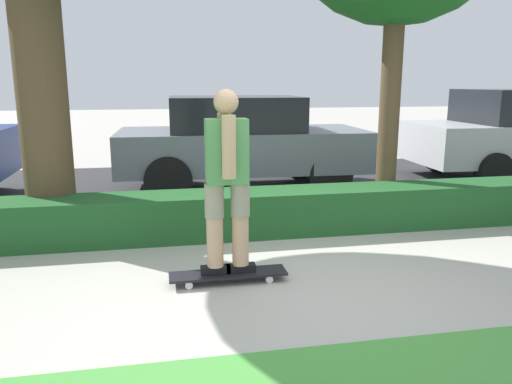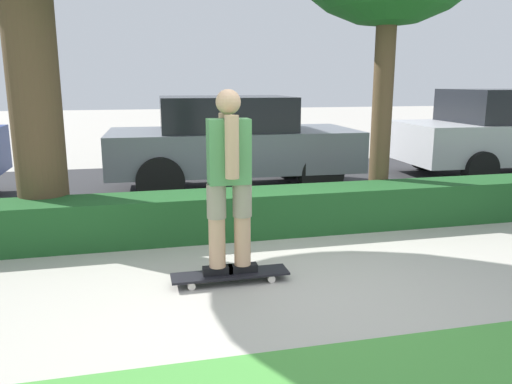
{
  "view_description": "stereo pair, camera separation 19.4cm",
  "coord_description": "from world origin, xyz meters",
  "views": [
    {
      "loc": [
        -1.09,
        -3.89,
        1.73
      ],
      "look_at": [
        -0.22,
        0.6,
        0.72
      ],
      "focal_mm": 35.0,
      "sensor_mm": 36.0,
      "label": 1
    },
    {
      "loc": [
        -1.28,
        -3.85,
        1.73
      ],
      "look_at": [
        -0.22,
        0.6,
        0.72
      ],
      "focal_mm": 35.0,
      "sensor_mm": 36.0,
      "label": 2
    }
  ],
  "objects": [
    {
      "name": "street_asphalt",
      "position": [
        0.0,
        4.2,
        0.0
      ],
      "size": [
        18.54,
        5.0,
        0.01
      ],
      "color": "#2D2D30",
      "rests_on": "ground_plane"
    },
    {
      "name": "skater_person",
      "position": [
        -0.54,
        0.22,
        0.93
      ],
      "size": [
        0.48,
        0.41,
        1.59
      ],
      "color": "black",
      "rests_on": "skateboard"
    },
    {
      "name": "ground_plane",
      "position": [
        0.0,
        0.0,
        0.0
      ],
      "size": [
        60.0,
        60.0,
        0.0
      ],
      "primitive_type": "plane",
      "color": "#ADA89E"
    },
    {
      "name": "skateboard",
      "position": [
        -0.54,
        0.22,
        0.07
      ],
      "size": [
        1.03,
        0.24,
        0.09
      ],
      "color": "black",
      "rests_on": "ground_plane"
    },
    {
      "name": "parked_car_middle",
      "position": [
        0.2,
        4.09,
        0.79
      ],
      "size": [
        4.0,
        1.89,
        1.51
      ],
      "rotation": [
        0.0,
        0.0,
        -0.04
      ],
      "color": "slate",
      "rests_on": "ground_plane"
    },
    {
      "name": "hedge_row",
      "position": [
        0.0,
        1.6,
        0.25
      ],
      "size": [
        18.54,
        0.6,
        0.5
      ],
      "color": "#1E5123",
      "rests_on": "ground_plane"
    }
  ]
}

